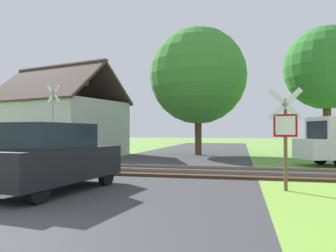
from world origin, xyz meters
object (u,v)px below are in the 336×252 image
object	(u,v)px
house	(60,125)
parked_car	(54,157)
stop_sign_near	(285,131)
tree_center	(198,76)
crossing_sign_far	(53,119)
tree_right	(327,68)

from	to	relation	value
house	parked_car	size ratio (longest dim) A/B	2.24
stop_sign_near	house	distance (m)	17.62
tree_center	parked_car	size ratio (longest dim) A/B	2.04
crossing_sign_far	house	size ratio (longest dim) A/B	0.40
house	tree_center	distance (m)	10.13
stop_sign_near	tree_center	size ratio (longest dim) A/B	0.32
stop_sign_near	house	world-z (taller)	house
tree_center	tree_right	distance (m)	7.91
stop_sign_near	tree_center	xyz separation A→B (m)	(-3.97, 12.71, 3.74)
crossing_sign_far	tree_center	bearing A→B (deg)	71.07
stop_sign_near	parked_car	bearing A→B (deg)	21.16
crossing_sign_far	tree_right	world-z (taller)	tree_right
house	tree_right	distance (m)	17.75
tree_center	parked_car	world-z (taller)	tree_center
crossing_sign_far	parked_car	world-z (taller)	crossing_sign_far
tree_right	parked_car	xyz separation A→B (m)	(-9.82, -13.81, -4.55)
tree_center	stop_sign_near	bearing A→B (deg)	-72.64
parked_car	stop_sign_near	bearing A→B (deg)	22.14
tree_center	parked_car	bearing A→B (deg)	-97.73
tree_right	parked_car	size ratio (longest dim) A/B	1.91
house	tree_center	bearing A→B (deg)	22.87
parked_car	house	bearing A→B (deg)	128.92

